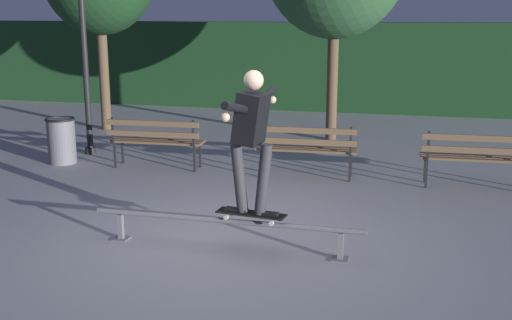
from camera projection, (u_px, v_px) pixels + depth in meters
The scene contains 10 objects.
ground_plane at pixel (231, 243), 7.18m from camera, with size 90.00×90.00×0.00m, color #99999E.
hedge_backdrop at pixel (340, 66), 16.78m from camera, with size 24.00×1.20×2.33m, color #193D1E.
grind_rail at pixel (226, 225), 6.93m from camera, with size 3.12×0.18×0.36m.
skateboard at pixel (251, 214), 6.82m from camera, with size 0.80×0.30×0.09m.
skateboarder at pixel (251, 130), 6.60m from camera, with size 0.63×1.40×1.56m.
park_bench_leftmost at pixel (155, 138), 10.46m from camera, with size 1.62×0.49×0.88m.
park_bench_left_center at pixel (306, 145), 9.85m from camera, with size 1.62×0.49×0.88m.
park_bench_right_center at pixel (476, 154), 9.24m from camera, with size 1.62×0.49×0.88m.
lamp_post_left at pixel (82, 18), 11.14m from camera, with size 0.32×0.32×3.90m.
trash_can at pixel (61, 140), 10.89m from camera, with size 0.52×0.52×0.80m.
Camera 1 is at (1.93, -6.49, 2.59)m, focal length 43.76 mm.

